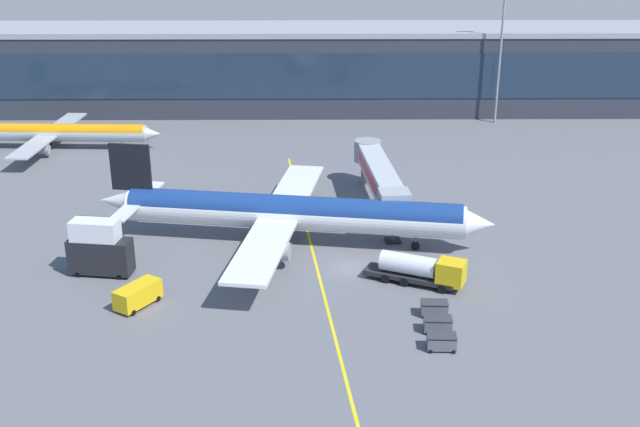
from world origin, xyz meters
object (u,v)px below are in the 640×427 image
Objects in this scene: fuel_tanker at (421,269)px; baggage_cart_2 at (434,308)px; crew_van at (139,294)px; catering_lift at (99,248)px; baggage_cart_0 at (442,342)px; baggage_cart_1 at (438,324)px; main_airliner at (291,212)px; commuter_jet_far at (55,132)px.

fuel_tanker is 4.01× the size of baggage_cart_2.
fuel_tanker is at bearing 8.88° from crew_van.
crew_van is at bearing 175.48° from baggage_cart_2.
catering_lift is 38.55m from baggage_cart_0.
baggage_cart_1 is at bearing -20.25° from catering_lift.
main_airliner is at bearing 141.00° from fuel_tanker.
crew_van is 0.15× the size of commuter_jet_far.
crew_van is at bearing -171.12° from fuel_tanker.
catering_lift is at bearing 159.75° from baggage_cart_1.
catering_lift reaches higher than fuel_tanker.
baggage_cart_0 is (29.24, -8.73, -0.53)m from crew_van.
baggage_cart_0 and baggage_cart_2 have the same top height.
crew_van is (-14.93, -16.02, -2.55)m from main_airliner.
main_airliner is 17.58× the size of baggage_cart_2.
commuter_jet_far reaches higher than baggage_cart_1.
main_airliner is 57.42m from commuter_jet_far.
baggage_cart_2 is 80.77m from commuter_jet_far.
crew_van is 0.75× the size of catering_lift.
fuel_tanker is 13.31m from baggage_cart_0.
main_airliner is at bearing 120.04° from baggage_cart_0.
catering_lift is at bearing 155.20° from baggage_cart_0.
commuter_jet_far is at bearing 135.18° from main_airliner.
baggage_cart_2 is (35.22, -9.75, -2.28)m from catering_lift.
baggage_cart_0 is 85.36m from commuter_jet_far.
crew_van is 29.91m from baggage_cart_1.
fuel_tanker is at bearing 91.60° from baggage_cart_1.
crew_van is at bearing -132.98° from main_airliner.
fuel_tanker is (14.17, -11.48, -2.12)m from main_airliner.
catering_lift is at bearing 175.29° from fuel_tanker.
main_airliner reaches higher than commuter_jet_far.
fuel_tanker is 34.94m from catering_lift.
baggage_cart_0 is at bearing -92.55° from baggage_cart_1.
catering_lift reaches higher than baggage_cart_0.
catering_lift is at bearing 164.53° from baggage_cart_2.
catering_lift is 2.61× the size of baggage_cart_2.
catering_lift is 0.20× the size of commuter_jet_far.
main_airliner is at bearing 47.02° from crew_van.
crew_van is at bearing 169.34° from baggage_cart_1.
fuel_tanker is 75.58m from commuter_jet_far.
commuter_jet_far is at bearing 130.16° from baggage_cart_0.
baggage_cart_2 is at bearing -86.47° from fuel_tanker.
commuter_jet_far reaches higher than baggage_cart_0.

